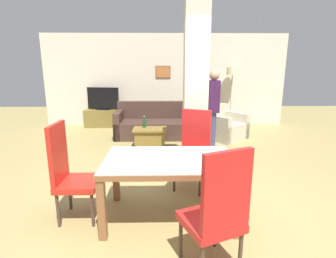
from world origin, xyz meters
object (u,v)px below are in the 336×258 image
Objects in this scene: dining_chair_head_left at (69,171)px; dining_table at (169,171)px; bottle at (144,123)px; floor_lamp at (232,77)px; armchair at (223,127)px; dining_chair_near_right at (217,211)px; tv_screen at (103,99)px; dining_chair_far_right at (194,148)px; sofa at (154,125)px; coffee_table at (150,138)px; tv_stand at (104,118)px; standing_person at (213,104)px.

dining_table is at bearing 90.00° from dining_chair_head_left.
floor_lamp is (2.41, 2.02, 0.92)m from bottle.
dining_chair_near_right is at bearing 36.37° from armchair.
floor_lamp is (3.76, -0.07, 0.64)m from tv_screen.
tv_screen is (-2.20, 4.06, 0.24)m from dining_chair_far_right.
coffee_table is at bearing 87.38° from sofa.
dining_table is 3.83m from armchair.
tv_screen is at bearing -172.09° from dining_chair_head_left.
sofa is (-0.68, 4.62, -0.30)m from dining_chair_near_right.
dining_chair_head_left and dining_chair_near_right have the same top height.
sofa reaches higher than bottle.
tv_stand is 3.95m from floor_lamp.
dining_chair_near_right is 1.72m from dining_chair_far_right.
coffee_table is (0.79, 2.70, -0.36)m from dining_chair_head_left.
tv_stand is at bearing -37.17° from dining_chair_far_right.
sofa is at bearing 75.59° from dining_chair_near_right.
sofa reaches higher than tv_stand.
standing_person is at bearing 23.20° from armchair.
sofa is 2.75m from floor_lamp.
tv_stand is (-1.34, 2.09, -0.29)m from bottle.
dining_chair_near_right reaches higher than tv_stand.
sofa is (-0.68, 2.90, -0.30)m from dining_chair_far_right.
standing_person reaches higher than armchair.
coffee_table is 0.41× the size of floor_lamp.
standing_person is (-0.95, -2.18, -0.49)m from floor_lamp.
dining_table is 0.88× the size of standing_person.
bottle is (-1.92, -0.74, 0.27)m from armchair.
dining_table is 1.31× the size of dining_chair_far_right.
dining_chair_near_right is (0.37, -0.89, 0.01)m from dining_table.
dining_chair_near_right is at bearing 59.66° from dining_chair_head_left.
sofa is 7.49× the size of bottle.
floor_lamp is (3.08, 4.81, 0.88)m from dining_chair_head_left.
bottle is at bearing 79.44° from sofa.
dining_chair_near_right is 4.56m from armchair.
bottle is at bearing 86.27° from standing_person.
dining_chair_head_left is at bearing -106.32° from coffee_table.
standing_person reaches higher than dining_chair_near_right.
coffee_table is 1.54m from standing_person.
dining_chair_near_right is 3.68m from coffee_table.
armchair is (1.44, 3.54, -0.30)m from dining_table.
dining_chair_head_left is at bearing -122.59° from floor_lamp.
tv_screen reaches higher than dining_chair_far_right.
standing_person reaches higher than sofa.
bottle is at bearing 141.19° from coffee_table.
dining_chair_near_right reaches higher than coffee_table.
dining_chair_far_right is (0.38, 0.83, 0.01)m from dining_table.
dining_table is at bearing 27.77° from armchair.
standing_person is (2.81, -2.25, 0.15)m from tv_screen.
dining_chair_near_right is at bearing -78.54° from coffee_table.
armchair is at bearing -111.16° from floor_lamp.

